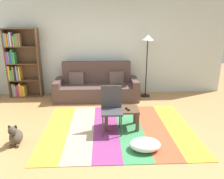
% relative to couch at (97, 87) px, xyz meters
% --- Properties ---
extents(ground_plane, '(14.00, 14.00, 0.00)m').
position_rel_couch_xyz_m(ground_plane, '(0.32, -2.02, -0.34)').
color(ground_plane, '#B27F4C').
extents(back_wall, '(6.80, 0.10, 2.70)m').
position_rel_couch_xyz_m(back_wall, '(0.32, 0.53, 1.01)').
color(back_wall, silver).
rests_on(back_wall, ground_plane).
extents(rug, '(2.93, 2.33, 0.01)m').
position_rel_couch_xyz_m(rug, '(0.46, -1.89, -0.33)').
color(rug, gold).
rests_on(rug, ground_plane).
extents(couch, '(2.26, 0.80, 1.00)m').
position_rel_couch_xyz_m(couch, '(0.00, 0.00, 0.00)').
color(couch, '#4C3833').
rests_on(couch, ground_plane).
extents(bookshelf, '(0.90, 0.28, 1.90)m').
position_rel_couch_xyz_m(bookshelf, '(-2.13, 0.28, 0.57)').
color(bookshelf, brown).
rests_on(bookshelf, ground_plane).
extents(coffee_table, '(0.68, 0.43, 0.40)m').
position_rel_couch_xyz_m(coffee_table, '(0.53, -1.82, -0.01)').
color(coffee_table, '#513826').
rests_on(coffee_table, rug).
extents(pouf, '(0.52, 0.40, 0.18)m').
position_rel_couch_xyz_m(pouf, '(0.86, -2.65, -0.24)').
color(pouf, white).
rests_on(pouf, rug).
extents(dog, '(0.22, 0.35, 0.40)m').
position_rel_couch_xyz_m(dog, '(-1.38, -2.36, -0.18)').
color(dog, '#473D33').
rests_on(dog, ground_plane).
extents(standing_lamp, '(0.32, 0.32, 1.72)m').
position_rel_couch_xyz_m(standing_lamp, '(1.39, 0.12, 1.10)').
color(standing_lamp, black).
rests_on(standing_lamp, ground_plane).
extents(tv_remote, '(0.09, 0.16, 0.02)m').
position_rel_couch_xyz_m(tv_remote, '(0.64, -1.87, 0.09)').
color(tv_remote, black).
rests_on(tv_remote, coffee_table).
extents(folding_chair, '(0.40, 0.40, 0.90)m').
position_rel_couch_xyz_m(folding_chair, '(0.32, -1.94, 0.20)').
color(folding_chair, '#38383D').
rests_on(folding_chair, ground_plane).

